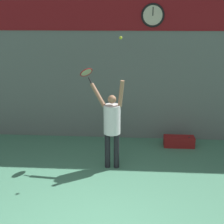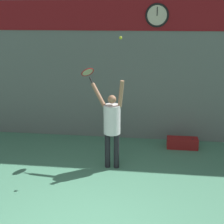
{
  "view_description": "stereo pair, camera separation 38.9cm",
  "coord_description": "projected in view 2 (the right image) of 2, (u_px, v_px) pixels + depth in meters",
  "views": [
    {
      "loc": [
        0.68,
        -3.98,
        3.49
      ],
      "look_at": [
        0.21,
        2.81,
        1.39
      ],
      "focal_mm": 50.0,
      "sensor_mm": 36.0,
      "label": 1
    },
    {
      "loc": [
        1.06,
        -3.94,
        3.49
      ],
      "look_at": [
        0.21,
        2.81,
        1.39
      ],
      "focal_mm": 50.0,
      "sensor_mm": 36.0,
      "label": 2
    }
  ],
  "objects": [
    {
      "name": "back_wall",
      "position": [
        113.0,
        53.0,
        8.71
      ],
      "size": [
        18.0,
        0.1,
        5.0
      ],
      "color": "slate",
      "rests_on": "ground_plane"
    },
    {
      "name": "equipment_bag",
      "position": [
        182.0,
        143.0,
        8.58
      ],
      "size": [
        0.84,
        0.33,
        0.29
      ],
      "color": "maroon",
      "rests_on": "ground_plane"
    },
    {
      "name": "water_bottle",
      "position": [
        192.0,
        145.0,
        8.49
      ],
      "size": [
        0.08,
        0.08,
        0.3
      ],
      "color": "#D84C19",
      "rests_on": "ground_plane"
    },
    {
      "name": "scoreboard_clock",
      "position": [
        157.0,
        15.0,
        8.2
      ],
      "size": [
        0.62,
        0.06,
        0.62
      ],
      "color": "beige"
    },
    {
      "name": "tennis_ball",
      "position": [
        121.0,
        38.0,
        6.58
      ],
      "size": [
        0.07,
        0.07,
        0.07
      ],
      "color": "#CCDB2D"
    },
    {
      "name": "tennis_player",
      "position": [
        112.0,
        123.0,
        7.21
      ],
      "size": [
        0.84,
        0.51,
        2.14
      ],
      "color": "black",
      "rests_on": "ground_plane"
    },
    {
      "name": "sponsor_banner",
      "position": [
        113.0,
        15.0,
        8.35
      ],
      "size": [
        6.96,
        0.02,
        0.8
      ],
      "color": "maroon"
    },
    {
      "name": "tennis_racket",
      "position": [
        88.0,
        73.0,
        7.36
      ],
      "size": [
        0.4,
        0.39,
        0.36
      ],
      "color": "black"
    }
  ]
}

